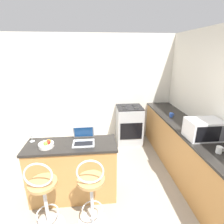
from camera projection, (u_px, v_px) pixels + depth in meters
wall_back at (90, 90)px, 4.30m from camera, size 12.00×0.06×2.60m
breakfast_bar at (73, 171)px, 2.68m from camera, size 1.32×0.49×0.94m
counter_right at (185, 150)px, 3.24m from camera, size 0.58×3.16×0.94m
bar_stool_near at (45, 198)px, 2.13m from camera, size 0.40×0.40×1.07m
bar_stool_far at (92, 194)px, 2.18m from camera, size 0.40×0.40×1.07m
laptop at (84, 138)px, 2.57m from camera, size 0.31×0.29×0.23m
microwave at (204, 129)px, 2.65m from camera, size 0.52×0.36×0.30m
stove_range at (129, 125)px, 4.36m from camera, size 0.61×0.57×0.94m
mug_white at (219, 150)px, 2.29m from camera, size 0.09×0.08×0.09m
fruit_bowl at (47, 144)px, 2.44m from camera, size 0.21×0.21×0.11m
mug_blue at (171, 115)px, 3.55m from camera, size 0.09×0.07×0.09m
wine_glass_tall at (31, 135)px, 2.57m from camera, size 0.07×0.07×0.15m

